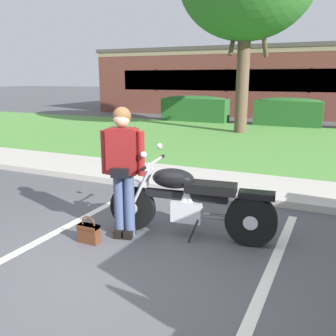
% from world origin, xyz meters
% --- Properties ---
extents(ground_plane, '(140.00, 140.00, 0.00)m').
position_xyz_m(ground_plane, '(0.00, 0.00, 0.00)').
color(ground_plane, '#4C4C51').
extents(curb_strip, '(60.00, 0.20, 0.12)m').
position_xyz_m(curb_strip, '(0.00, 2.83, 0.06)').
color(curb_strip, '#B7B2A8').
rests_on(curb_strip, ground).
extents(concrete_walk, '(60.00, 1.50, 0.08)m').
position_xyz_m(concrete_walk, '(0.00, 3.68, 0.04)').
color(concrete_walk, '#B7B2A8').
rests_on(concrete_walk, ground).
extents(grass_lawn, '(60.00, 8.58, 0.06)m').
position_xyz_m(grass_lawn, '(0.00, 8.72, 0.03)').
color(grass_lawn, '#518E3D').
rests_on(grass_lawn, ground).
extents(stall_stripe_0, '(0.27, 4.40, 0.01)m').
position_xyz_m(stall_stripe_0, '(-1.13, 0.20, 0.00)').
color(stall_stripe_0, silver).
rests_on(stall_stripe_0, ground).
extents(stall_stripe_1, '(0.27, 4.40, 0.01)m').
position_xyz_m(stall_stripe_1, '(1.71, 0.20, 0.00)').
color(stall_stripe_1, silver).
rests_on(stall_stripe_1, ground).
extents(motorcycle, '(2.24, 0.82, 1.18)m').
position_xyz_m(motorcycle, '(0.67, 1.12, 0.48)').
color(motorcycle, black).
rests_on(motorcycle, ground).
extents(rider_person, '(0.56, 0.35, 1.70)m').
position_xyz_m(rider_person, '(-0.20, 0.77, 0.99)').
color(rider_person, black).
rests_on(rider_person, ground).
extents(handbag, '(0.28, 0.13, 0.36)m').
position_xyz_m(handbag, '(-0.51, 0.40, 0.14)').
color(handbag, '#562D19').
rests_on(handbag, ground).
extents(hedge_left, '(3.13, 0.90, 1.24)m').
position_xyz_m(hedge_left, '(-3.74, 13.19, 0.65)').
color(hedge_left, '#235623').
rests_on(hedge_left, ground).
extents(hedge_center_left, '(2.77, 0.90, 1.24)m').
position_xyz_m(hedge_center_left, '(0.48, 13.19, 0.65)').
color(hedge_center_left, '#235623').
rests_on(hedge_center_left, ground).
extents(brick_building, '(24.49, 8.39, 3.70)m').
position_xyz_m(brick_building, '(1.09, 20.19, 1.85)').
color(brick_building, brown).
rests_on(brick_building, ground).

